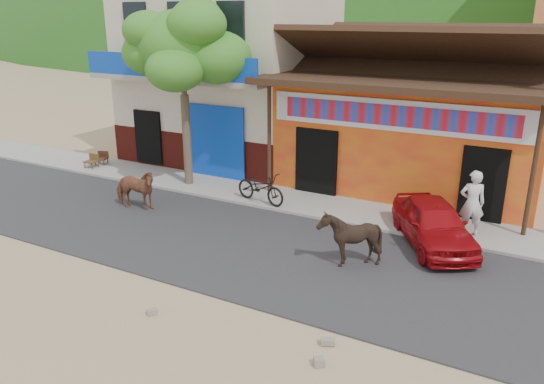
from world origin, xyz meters
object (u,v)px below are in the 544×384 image
(red_car, at_px, (433,223))
(scooter, at_px, (261,187))
(cow_tan, at_px, (135,189))
(cafe_chair_left, at_px, (101,153))
(cafe_chair_right, at_px, (91,156))
(tree, at_px, (185,95))
(pedestrian, at_px, (472,203))
(cow_dark, at_px, (350,238))

(red_car, relative_size, scooter, 1.90)
(red_car, bearing_deg, cow_tan, 158.99)
(cafe_chair_left, relative_size, cafe_chair_right, 0.98)
(cafe_chair_right, bearing_deg, tree, -4.14)
(cow_tan, xyz_separation_m, pedestrian, (9.14, 2.52, 0.34))
(cafe_chair_left, bearing_deg, cow_dark, -36.06)
(cow_tan, xyz_separation_m, scooter, (3.11, 2.11, -0.07))
(cow_dark, height_order, cafe_chair_right, cow_dark)
(cow_dark, distance_m, scooter, 4.63)
(cow_dark, height_order, pedestrian, pedestrian)
(pedestrian, bearing_deg, cafe_chair_right, -20.75)
(scooter, height_order, pedestrian, pedestrian)
(red_car, distance_m, scooter, 5.32)
(tree, bearing_deg, red_car, -6.80)
(tree, height_order, red_car, tree)
(tree, relative_size, cafe_chair_right, 6.54)
(cow_tan, distance_m, cafe_chair_left, 5.28)
(tree, relative_size, red_car, 1.74)
(cow_dark, relative_size, pedestrian, 0.77)
(cafe_chair_right, bearing_deg, pedestrian, -6.07)
(cow_dark, relative_size, red_car, 0.39)
(cow_tan, distance_m, cow_dark, 6.96)
(tree, xyz_separation_m, red_car, (8.39, -1.00, -2.49))
(tree, xyz_separation_m, cow_dark, (6.94, -3.08, -2.41))
(cafe_chair_left, bearing_deg, pedestrian, -21.07)
(cow_tan, bearing_deg, tree, -9.49)
(scooter, xyz_separation_m, pedestrian, (6.03, 0.42, 0.40))
(cow_tan, relative_size, pedestrian, 0.84)
(cow_tan, bearing_deg, cow_dark, -103.18)
(cow_dark, relative_size, scooter, 0.74)
(cow_tan, relative_size, scooter, 0.82)
(scooter, distance_m, cafe_chair_left, 7.55)
(pedestrian, relative_size, cafe_chair_left, 1.96)
(cafe_chair_left, bearing_deg, cow_tan, -53.09)
(tree, height_order, cow_dark, tree)
(cow_tan, distance_m, scooter, 3.76)
(cow_dark, bearing_deg, scooter, -117.25)
(red_car, bearing_deg, cafe_chair_right, 144.49)
(cow_tan, relative_size, cafe_chair_left, 1.64)
(cow_dark, xyz_separation_m, cafe_chair_right, (-11.34, 2.90, -0.13))
(cafe_chair_left, bearing_deg, scooter, -25.63)
(tree, height_order, cafe_chair_left, tree)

